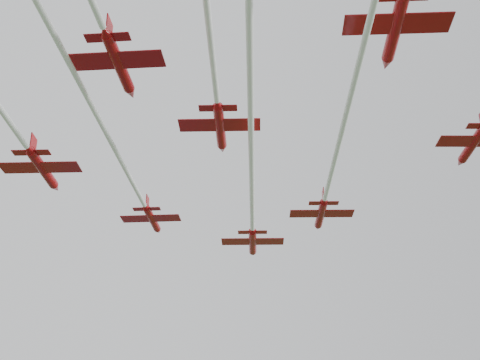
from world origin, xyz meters
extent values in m
cylinder|color=#A50A0F|center=(13.52, 21.44, 53.37)|extent=(3.68, 9.15, 1.19)
cone|color=#A50A0F|center=(15.06, 26.79, 53.37)|extent=(1.68, 2.20, 1.19)
cone|color=#A50A0F|center=(12.08, 16.41, 53.37)|extent=(1.40, 1.54, 1.08)
ellipsoid|color=black|center=(14.12, 23.52, 53.80)|extent=(0.72, 1.11, 0.35)
cube|color=#A50A0F|center=(13.28, 20.61, 53.10)|extent=(9.90, 5.32, 0.11)
cube|color=#A50A0F|center=(12.36, 17.40, 53.37)|extent=(4.51, 2.44, 0.09)
cube|color=#A50A0F|center=(12.42, 17.61, 54.55)|extent=(0.64, 1.90, 2.16)
cylinder|color=white|center=(4.89, -8.61, 53.31)|extent=(14.68, 49.08, 0.65)
cylinder|color=#A50A0F|center=(-3.53, 10.36, 51.19)|extent=(3.37, 7.40, 0.97)
cone|color=#A50A0F|center=(-2.04, 14.66, 51.19)|extent=(1.44, 1.82, 0.97)
cone|color=#A50A0F|center=(-4.93, 6.32, 51.19)|extent=(1.18, 1.29, 0.88)
ellipsoid|color=black|center=(-2.95, 12.03, 51.54)|extent=(0.62, 0.91, 0.28)
cube|color=#A50A0F|center=(-3.76, 9.70, 50.97)|extent=(8.09, 4.71, 0.09)
cube|color=#A50A0F|center=(-4.65, 7.11, 51.19)|extent=(3.68, 2.16, 0.07)
cube|color=#A50A0F|center=(-4.59, 7.28, 52.16)|extent=(0.60, 1.53, 1.76)
cylinder|color=white|center=(-11.53, -12.71, 51.14)|extent=(13.38, 37.32, 0.53)
cylinder|color=#A50A0F|center=(17.41, 2.63, 51.01)|extent=(3.11, 7.87, 1.02)
cone|color=#A50A0F|center=(18.70, 7.23, 51.01)|extent=(1.43, 1.88, 1.02)
cone|color=#A50A0F|center=(16.20, -1.70, 51.01)|extent=(1.19, 1.32, 0.93)
ellipsoid|color=black|center=(17.91, 4.42, 51.38)|extent=(0.61, 0.95, 0.30)
cube|color=#A50A0F|center=(17.21, 1.92, 50.78)|extent=(8.51, 4.52, 0.09)
cube|color=#A50A0F|center=(16.44, -0.86, 51.01)|extent=(3.87, 2.07, 0.07)
cube|color=#A50A0F|center=(16.49, -0.68, 52.03)|extent=(0.54, 1.63, 1.86)
cylinder|color=white|center=(8.85, -27.96, 50.96)|extent=(14.96, 51.68, 0.56)
cylinder|color=#A50A0F|center=(-17.43, -3.08, 50.54)|extent=(3.49, 8.34, 1.09)
cone|color=#A50A0F|center=(-15.94, 1.78, 50.54)|extent=(1.56, 2.02, 1.09)
cone|color=#A50A0F|center=(-18.83, -7.66, 50.54)|extent=(1.29, 1.42, 0.99)
ellipsoid|color=black|center=(-16.85, -1.20, 50.94)|extent=(0.67, 1.02, 0.32)
cube|color=#A50A0F|center=(-17.66, -3.84, 50.30)|extent=(9.06, 4.99, 0.10)
cube|color=#A50A0F|center=(-18.55, -6.77, 50.54)|extent=(4.12, 2.29, 0.08)
cube|color=#A50A0F|center=(-18.50, -6.58, 51.63)|extent=(0.61, 1.73, 1.97)
cylinder|color=#A50A0F|center=(0.80, -10.60, 54.35)|extent=(3.43, 8.44, 1.10)
cone|color=#A50A0F|center=(2.24, -5.67, 54.35)|extent=(1.56, 2.03, 1.10)
cone|color=#A50A0F|center=(-0.55, -15.24, 54.35)|extent=(1.29, 1.43, 1.00)
ellipsoid|color=black|center=(1.36, -8.68, 54.75)|extent=(0.67, 1.03, 0.32)
cube|color=#A50A0F|center=(0.58, -11.36, 54.10)|extent=(9.15, 4.95, 0.10)
cube|color=#A50A0F|center=(-0.29, -14.33, 54.35)|extent=(4.16, 2.27, 0.08)
cube|color=#A50A0F|center=(-0.23, -14.14, 55.44)|extent=(0.60, 1.75, 1.99)
cylinder|color=#A50A0F|center=(27.03, -17.83, 52.21)|extent=(2.95, 7.84, 1.01)
cone|color=#A50A0F|center=(28.22, -13.24, 52.21)|extent=(1.40, 1.86, 1.01)
ellipsoid|color=black|center=(27.49, -16.05, 52.58)|extent=(0.59, 0.95, 0.30)
cube|color=#A50A0F|center=(26.85, -18.55, 51.98)|extent=(8.46, 4.36, 0.09)
cylinder|color=#A50A0F|center=(-11.18, -23.93, 51.50)|extent=(3.57, 7.73, 1.01)
cone|color=#A50A0F|center=(-9.60, -19.45, 51.50)|extent=(1.51, 1.90, 1.01)
cone|color=#A50A0F|center=(-12.67, -28.15, 51.50)|extent=(1.24, 1.35, 0.92)
ellipsoid|color=black|center=(-10.57, -22.19, 51.87)|extent=(0.66, 0.96, 0.30)
cube|color=#A50A0F|center=(-11.43, -24.62, 51.27)|extent=(8.45, 4.96, 0.09)
cube|color=#A50A0F|center=(-12.38, -27.32, 51.50)|extent=(3.85, 2.27, 0.07)
cube|color=#A50A0F|center=(-12.32, -27.15, 52.51)|extent=(0.64, 1.60, 1.84)
cylinder|color=#A50A0F|center=(11.45, -31.04, 54.42)|extent=(3.73, 8.73, 1.14)
cone|color=#A50A0F|center=(13.06, -25.96, 54.42)|extent=(1.65, 2.12, 1.14)
ellipsoid|color=black|center=(12.08, -29.06, 54.83)|extent=(0.71, 1.07, 0.33)
cube|color=#A50A0F|center=(11.21, -31.83, 54.16)|extent=(9.49, 5.30, 0.10)
camera|label=1|loc=(-13.23, -72.38, 18.38)|focal=50.00mm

